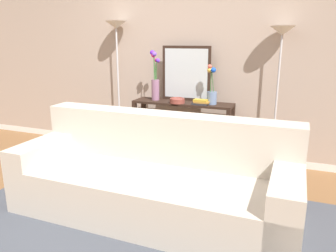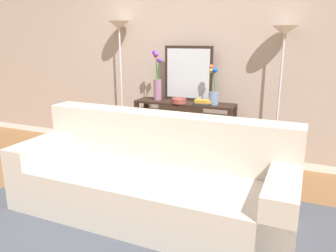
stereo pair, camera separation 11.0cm
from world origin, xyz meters
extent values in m
cube|color=brown|center=(0.00, 0.00, -0.01)|extent=(16.00, 16.00, 0.02)
cube|color=white|center=(0.00, 1.98, 0.04)|extent=(12.00, 0.15, 0.09)
cube|color=#B29E8E|center=(0.00, 1.98, 1.44)|extent=(12.00, 0.14, 2.71)
cube|color=#474C56|center=(0.40, 0.11, 0.01)|extent=(3.39, 1.78, 0.01)
cube|color=beige|center=(0.40, 0.21, 0.21)|extent=(2.50, 0.95, 0.42)
cube|color=beige|center=(0.40, 0.55, 0.65)|extent=(2.50, 0.27, 0.46)
cube|color=beige|center=(-0.73, 0.22, 0.30)|extent=(0.25, 0.94, 0.60)
cube|color=beige|center=(1.52, 0.21, 0.30)|extent=(0.25, 0.94, 0.60)
cube|color=black|center=(0.19, 1.65, 0.77)|extent=(1.29, 0.33, 0.03)
cube|color=black|center=(0.19, 1.65, 0.15)|extent=(1.19, 0.28, 0.01)
cube|color=black|center=(-0.43, 1.51, 0.38)|extent=(0.05, 0.05, 0.75)
cube|color=black|center=(0.81, 1.51, 0.38)|extent=(0.05, 0.05, 0.75)
cube|color=black|center=(-0.43, 1.78, 0.38)|extent=(0.05, 0.05, 0.75)
cube|color=black|center=(0.81, 1.78, 0.38)|extent=(0.05, 0.05, 0.75)
cylinder|color=silver|center=(-0.79, 1.74, 0.01)|extent=(0.26, 0.26, 0.02)
cylinder|color=silver|center=(-0.79, 1.74, 0.86)|extent=(0.02, 0.02, 1.67)
cone|color=silver|center=(-0.79, 1.74, 1.74)|extent=(0.28, 0.28, 0.10)
cylinder|color=silver|center=(1.32, 1.74, 0.01)|extent=(0.26, 0.26, 0.02)
cylinder|color=silver|center=(1.32, 1.74, 0.81)|extent=(0.02, 0.02, 1.57)
cone|color=silver|center=(1.32, 1.74, 1.65)|extent=(0.28, 0.28, 0.10)
cube|color=black|center=(0.19, 1.78, 1.13)|extent=(0.64, 0.02, 0.69)
cube|color=silver|center=(0.19, 1.77, 1.13)|extent=(0.57, 0.01, 0.62)
cylinder|color=gray|center=(-0.19, 1.66, 0.92)|extent=(0.10, 0.10, 0.27)
cylinder|color=#3D7538|center=(-0.19, 1.64, 1.20)|extent=(0.03, 0.01, 0.31)
sphere|color=#CA1D70|center=(-0.20, 1.62, 1.36)|extent=(0.06, 0.06, 0.06)
cylinder|color=#3D7538|center=(-0.20, 1.65, 1.22)|extent=(0.03, 0.04, 0.34)
sphere|color=#6124E4|center=(-0.22, 1.64, 1.39)|extent=(0.06, 0.06, 0.06)
cylinder|color=#3D7538|center=(-0.18, 1.66, 1.17)|extent=(0.02, 0.02, 0.24)
sphere|color=#6931E2|center=(-0.16, 1.67, 1.29)|extent=(0.05, 0.05, 0.05)
cylinder|color=#3D7538|center=(-0.19, 1.64, 1.21)|extent=(0.04, 0.01, 0.32)
sphere|color=#7447D2|center=(-0.19, 1.62, 1.37)|extent=(0.06, 0.06, 0.06)
cylinder|color=#3D7538|center=(-0.19, 1.67, 1.17)|extent=(0.04, 0.01, 0.24)
sphere|color=#C42873|center=(-0.19, 1.69, 1.29)|extent=(0.05, 0.05, 0.05)
cylinder|color=#6B84AD|center=(0.57, 1.63, 0.86)|extent=(0.12, 0.12, 0.16)
cylinder|color=#3D7538|center=(0.58, 1.62, 1.07)|extent=(0.03, 0.02, 0.26)
sphere|color=blue|center=(0.59, 1.60, 1.20)|extent=(0.06, 0.06, 0.06)
cylinder|color=#3D7538|center=(0.55, 1.63, 1.07)|extent=(0.01, 0.03, 0.26)
sphere|color=gold|center=(0.53, 1.63, 1.20)|extent=(0.06, 0.06, 0.06)
cylinder|color=#3D7538|center=(0.55, 1.63, 1.09)|extent=(0.02, 0.04, 0.30)
sphere|color=#E55C49|center=(0.54, 1.62, 1.24)|extent=(0.05, 0.05, 0.05)
cylinder|color=brown|center=(0.15, 1.55, 0.81)|extent=(0.19, 0.19, 0.05)
torus|color=brown|center=(0.15, 1.55, 0.84)|extent=(0.18, 0.18, 0.01)
cube|color=#2D2D33|center=(0.45, 1.55, 0.79)|extent=(0.21, 0.14, 0.02)
cube|color=#B77F33|center=(0.47, 1.55, 0.82)|extent=(0.19, 0.12, 0.02)
cube|color=gold|center=(0.45, 1.55, 0.84)|extent=(0.17, 0.11, 0.02)
cube|color=slate|center=(-0.32, 1.65, 0.05)|extent=(0.03, 0.17, 0.10)
cube|color=#2D2D33|center=(-0.29, 1.65, 0.06)|extent=(0.04, 0.17, 0.11)
cube|color=gold|center=(-0.24, 1.65, 0.05)|extent=(0.06, 0.14, 0.10)
cube|color=maroon|center=(-0.18, 1.65, 0.06)|extent=(0.05, 0.18, 0.12)
cube|color=#1E7075|center=(-0.14, 1.65, 0.05)|extent=(0.03, 0.18, 0.11)
cube|color=#BC3328|center=(-0.09, 1.65, 0.05)|extent=(0.06, 0.14, 0.10)
cube|color=navy|center=(-0.04, 1.65, 0.05)|extent=(0.04, 0.16, 0.11)
cube|color=tan|center=(0.00, 1.65, 0.06)|extent=(0.05, 0.15, 0.11)
camera|label=1|loc=(1.51, -2.21, 1.55)|focal=34.72mm
camera|label=2|loc=(1.61, -2.17, 1.55)|focal=34.72mm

